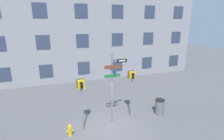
% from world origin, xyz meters
% --- Properties ---
extents(ground_plane, '(60.00, 60.00, 0.00)m').
position_xyz_m(ground_plane, '(0.00, 0.00, 0.00)').
color(ground_plane, '#515154').
extents(building_facade, '(24.00, 0.64, 13.11)m').
position_xyz_m(building_facade, '(-0.00, 8.58, 6.56)').
color(building_facade, gray).
rests_on(building_facade, ground_plane).
extents(street_sign_pole, '(1.30, 0.98, 4.12)m').
position_xyz_m(street_sign_pole, '(0.44, 0.61, 2.46)').
color(street_sign_pole, slate).
rests_on(street_sign_pole, ground_plane).
extents(pedestrian_signal_left, '(0.41, 0.40, 2.91)m').
position_xyz_m(pedestrian_signal_left, '(-1.37, 0.36, 2.31)').
color(pedestrian_signal_left, slate).
rests_on(pedestrian_signal_left, ground_plane).
extents(pedestrian_signal_right, '(0.39, 0.40, 2.93)m').
position_xyz_m(pedestrian_signal_right, '(1.67, 0.85, 2.31)').
color(pedestrian_signal_right, slate).
rests_on(pedestrian_signal_right, ground_plane).
extents(fire_hydrant, '(0.37, 0.21, 0.65)m').
position_xyz_m(fire_hydrant, '(-2.11, 0.06, 0.32)').
color(fire_hydrant, gold).
rests_on(fire_hydrant, ground_plane).
extents(trash_bin, '(0.59, 0.59, 0.97)m').
position_xyz_m(trash_bin, '(3.54, 0.55, 0.49)').
color(trash_bin, '#59595B').
rests_on(trash_bin, ground_plane).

